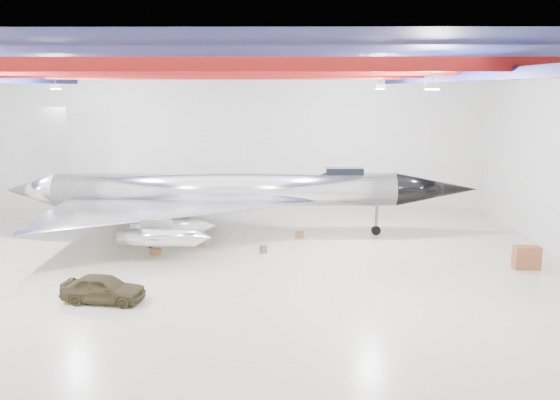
{
  "coord_description": "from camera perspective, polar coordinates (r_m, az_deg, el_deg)",
  "views": [
    {
      "loc": [
        4.08,
        -28.23,
        9.6
      ],
      "look_at": [
        3.88,
        2.0,
        3.38
      ],
      "focal_mm": 35.0,
      "sensor_mm": 36.0,
      "label": 1
    }
  ],
  "objects": [
    {
      "name": "floor",
      "position": [
        30.1,
        -7.48,
        -7.08
      ],
      "size": [
        40.0,
        40.0,
        0.0
      ],
      "primitive_type": "plane",
      "color": "beige",
      "rests_on": "ground"
    },
    {
      "name": "wall_back",
      "position": [
        43.62,
        -5.01,
        6.18
      ],
      "size": [
        40.0,
        0.0,
        40.0
      ],
      "primitive_type": "plane",
      "rotation": [
        1.57,
        0.0,
        0.0
      ],
      "color": "silver",
      "rests_on": "floor"
    },
    {
      "name": "ceiling",
      "position": [
        28.56,
        -8.08,
        14.32
      ],
      "size": [
        40.0,
        40.0,
        0.0
      ],
      "primitive_type": "plane",
      "rotation": [
        3.14,
        0.0,
        0.0
      ],
      "color": "#0A0F38",
      "rests_on": "wall_back"
    },
    {
      "name": "ceiling_structure",
      "position": [
        28.53,
        -8.04,
        12.96
      ],
      "size": [
        39.5,
        29.5,
        1.08
      ],
      "color": "maroon",
      "rests_on": "ceiling"
    },
    {
      "name": "jet_aircraft",
      "position": [
        35.85,
        -5.73,
        0.57
      ],
      "size": [
        30.88,
        17.95,
        8.43
      ],
      "rotation": [
        0.0,
        0.0,
        0.02
      ],
      "color": "silver",
      "rests_on": "floor"
    },
    {
      "name": "jeep",
      "position": [
        26.45,
        -17.98,
        -8.76
      ],
      "size": [
        3.96,
        2.01,
        1.29
      ],
      "primitive_type": "imported",
      "rotation": [
        0.0,
        0.0,
        1.44
      ],
      "color": "#3B351D",
      "rests_on": "floor"
    },
    {
      "name": "desk",
      "position": [
        32.45,
        24.36,
        -5.5
      ],
      "size": [
        1.37,
        0.7,
        1.25
      ],
      "primitive_type": "cube",
      "rotation": [
        0.0,
        0.0,
        -0.01
      ],
      "color": "brown",
      "rests_on": "floor"
    },
    {
      "name": "crate_ply",
      "position": [
        32.92,
        -12.85,
        -5.27
      ],
      "size": [
        0.58,
        0.46,
        0.4
      ],
      "primitive_type": "cube",
      "rotation": [
        0.0,
        0.0,
        -0.01
      ],
      "color": "olive",
      "rests_on": "floor"
    },
    {
      "name": "toolbox_red",
      "position": [
        36.51,
        -8.63,
        -3.51
      ],
      "size": [
        0.51,
        0.44,
        0.31
      ],
      "primitive_type": "cube",
      "rotation": [
        0.0,
        0.0,
        -0.24
      ],
      "color": "#A01B10",
      "rests_on": "floor"
    },
    {
      "name": "engine_drum",
      "position": [
        32.5,
        -1.75,
        -5.17
      ],
      "size": [
        0.59,
        0.59,
        0.42
      ],
      "primitive_type": "cylinder",
      "rotation": [
        0.0,
        0.0,
        -0.3
      ],
      "color": "#59595B",
      "rests_on": "floor"
    },
    {
      "name": "parts_bin",
      "position": [
        35.8,
        2.06,
        -3.63
      ],
      "size": [
        0.54,
        0.43,
        0.37
      ],
      "primitive_type": "cube",
      "rotation": [
        0.0,
        0.0,
        0.01
      ],
      "color": "olive",
      "rests_on": "floor"
    },
    {
      "name": "crate_small",
      "position": [
        37.78,
        -15.2,
        -3.3
      ],
      "size": [
        0.47,
        0.43,
        0.27
      ],
      "primitive_type": "cube",
      "rotation": [
        0.0,
        0.0,
        0.41
      ],
      "color": "#59595B",
      "rests_on": "floor"
    },
    {
      "name": "oil_barrel",
      "position": [
        34.08,
        -8.31,
        -4.54
      ],
      "size": [
        0.57,
        0.48,
        0.37
      ],
      "primitive_type": "cube",
      "rotation": [
        0.0,
        0.0,
        0.11
      ],
      "color": "olive",
      "rests_on": "floor"
    }
  ]
}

